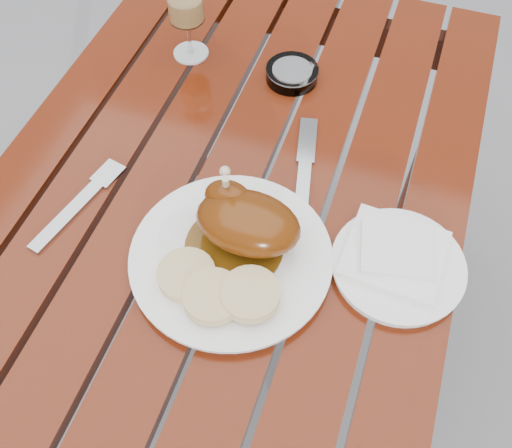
{
  "coord_description": "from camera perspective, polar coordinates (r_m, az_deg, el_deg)",
  "views": [
    {
      "loc": [
        0.24,
        -0.58,
        1.52
      ],
      "look_at": [
        0.08,
        -0.11,
        0.78
      ],
      "focal_mm": 40.0,
      "sensor_mm": 36.0,
      "label": 1
    }
  ],
  "objects": [
    {
      "name": "fork",
      "position": [
        0.99,
        -17.73,
        1.48
      ],
      "size": [
        0.07,
        0.19,
        0.01
      ],
      "primitive_type": "cube",
      "rotation": [
        0.0,
        0.0,
        -0.22
      ],
      "color": "gray",
      "rests_on": "table"
    },
    {
      "name": "dinner_plate",
      "position": [
        0.88,
        -2.5,
        -3.44
      ],
      "size": [
        0.34,
        0.34,
        0.02
      ],
      "primitive_type": "cylinder",
      "rotation": [
        0.0,
        0.0,
        -0.08
      ],
      "color": "white",
      "rests_on": "table"
    },
    {
      "name": "side_plate",
      "position": [
        0.9,
        13.99,
        -4.08
      ],
      "size": [
        0.22,
        0.22,
        0.02
      ],
      "primitive_type": "cylinder",
      "rotation": [
        0.0,
        0.0,
        -0.06
      ],
      "color": "white",
      "rests_on": "table"
    },
    {
      "name": "knife",
      "position": [
        0.97,
        4.72,
        3.76
      ],
      "size": [
        0.07,
        0.23,
        0.01
      ],
      "primitive_type": "cube",
      "rotation": [
        0.0,
        0.0,
        0.21
      ],
      "color": "gray",
      "rests_on": "table"
    },
    {
      "name": "roast_duck",
      "position": [
        0.85,
        -1.17,
        0.34
      ],
      "size": [
        0.17,
        0.15,
        0.12
      ],
      "color": "#58330A",
      "rests_on": "dinner_plate"
    },
    {
      "name": "ground",
      "position": [
        1.64,
        -1.52,
        -11.73
      ],
      "size": [
        60.0,
        60.0,
        0.0
      ],
      "primitive_type": "plane",
      "color": "slate",
      "rests_on": "ground"
    },
    {
      "name": "wine_glass",
      "position": [
        1.17,
        -6.91,
        19.74
      ],
      "size": [
        0.08,
        0.08,
        0.17
      ],
      "primitive_type": "cylinder",
      "rotation": [
        0.0,
        0.0,
        -0.12
      ],
      "color": "tan",
      "rests_on": "table"
    },
    {
      "name": "napkin",
      "position": [
        0.89,
        13.68,
        -2.91
      ],
      "size": [
        0.15,
        0.14,
        0.01
      ],
      "primitive_type": "cube",
      "rotation": [
        0.0,
        0.0,
        -0.06
      ],
      "color": "white",
      "rests_on": "side_plate"
    },
    {
      "name": "bread_dumplings",
      "position": [
        0.83,
        -4.01,
        -6.45
      ],
      "size": [
        0.19,
        0.11,
        0.03
      ],
      "color": "#DFCC88",
      "rests_on": "dinner_plate"
    },
    {
      "name": "ashtray",
      "position": [
        1.15,
        3.62,
        14.78
      ],
      "size": [
        0.11,
        0.11,
        0.03
      ],
      "primitive_type": "cylinder",
      "rotation": [
        0.0,
        0.0,
        -0.08
      ],
      "color": "#B2B7BC",
      "rests_on": "table"
    },
    {
      "name": "table",
      "position": [
        1.3,
        -1.89,
        -5.41
      ],
      "size": [
        0.8,
        1.2,
        0.75
      ],
      "primitive_type": "cube",
      "color": "maroon",
      "rests_on": "ground"
    }
  ]
}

